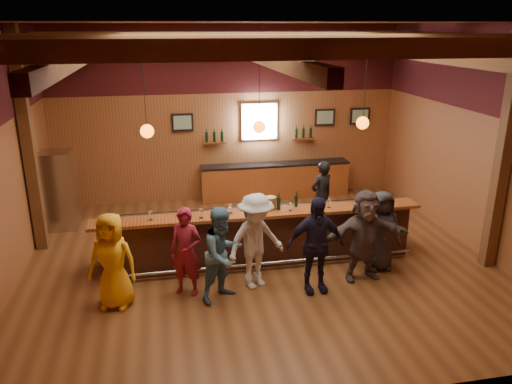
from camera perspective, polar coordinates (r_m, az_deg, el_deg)
room at (r=9.12m, az=0.30°, el=10.68°), size 9.04×9.00×4.52m
bar_counter at (r=9.94m, az=0.26°, el=-4.79°), size 6.30×1.07×1.11m
back_bar_cabinet at (r=13.47m, az=2.21°, el=1.35°), size 4.00×0.52×0.95m
window at (r=13.22m, az=0.37°, el=8.07°), size 0.95×0.09×0.95m
framed_pictures at (r=13.40m, az=4.05°, el=8.38°), size 5.35×0.05×0.45m
wine_shelves at (r=13.25m, az=0.42°, el=6.19°), size 3.00×0.18×0.30m
pendant_lights at (r=9.15m, az=0.36°, el=7.49°), size 4.24×0.24×1.37m
stainless_fridge at (r=12.17m, az=-21.54°, el=0.20°), size 0.70×0.70×1.80m
customer_orange at (r=8.51m, az=-16.08°, el=-7.57°), size 0.92×0.73×1.64m
customer_redvest at (r=8.66m, az=-7.99°, el=-6.78°), size 0.68×0.58×1.57m
customer_denim at (r=8.42m, az=-3.81°, el=-7.08°), size 1.01×0.96×1.65m
customer_white at (r=8.76m, az=-0.03°, el=-5.65°), size 1.29×1.03×1.75m
customer_navy at (r=8.68m, az=6.79°, el=-6.03°), size 1.03×0.44×1.74m
customer_brown at (r=9.24m, az=12.26°, el=-4.87°), size 1.62×0.62×1.71m
customer_dark at (r=9.73m, az=14.12°, el=-4.29°), size 0.78×0.52×1.56m
bartender at (r=11.29m, az=7.48°, el=-0.45°), size 0.70×0.60×1.63m
ice_bucket at (r=9.54m, az=1.67°, el=-1.27°), size 0.22×0.22×0.24m
bottle_a at (r=9.51m, az=2.61°, el=-1.29°), size 0.07×0.07×0.33m
bottle_b at (r=9.69m, az=4.61°, el=-0.98°), size 0.07×0.07×0.32m
glass_a at (r=9.19m, az=-16.90°, el=-2.79°), size 0.08×0.08×0.19m
glass_b at (r=9.20m, az=-11.97°, el=-2.39°), size 0.08×0.08×0.18m
glass_c at (r=9.22m, az=-8.73°, el=-2.24°), size 0.07×0.07×0.16m
glass_d at (r=9.14m, az=-6.31°, el=-2.16°), size 0.09×0.09×0.19m
glass_e at (r=9.32m, az=-2.93°, el=-1.66°), size 0.09×0.09×0.19m
glass_f at (r=9.45m, az=3.96°, el=-1.50°), size 0.07×0.07×0.16m
glass_g at (r=9.72m, az=8.35°, el=-1.06°), size 0.08×0.08×0.17m
glass_h at (r=10.06m, az=12.70°, el=-0.54°), size 0.09×0.09×0.20m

